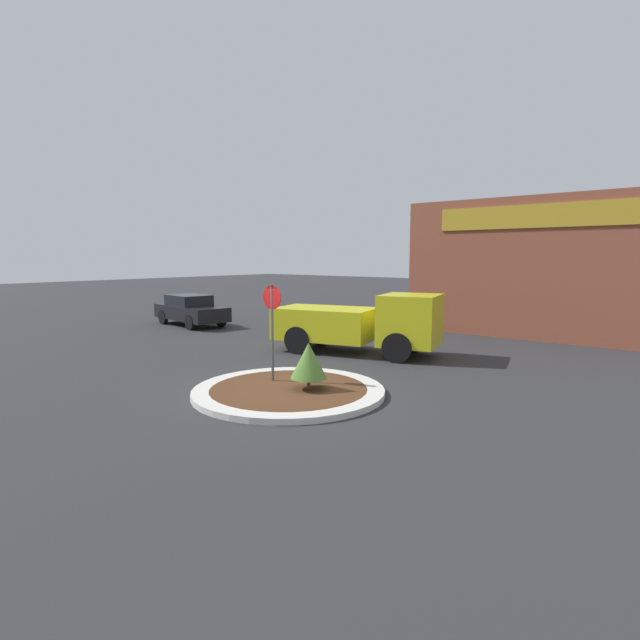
{
  "coord_description": "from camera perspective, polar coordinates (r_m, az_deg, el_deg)",
  "views": [
    {
      "loc": [
        7.94,
        -8.67,
        3.29
      ],
      "look_at": [
        -1.25,
        2.76,
        1.43
      ],
      "focal_mm": 28.0,
      "sensor_mm": 36.0,
      "label": 1
    }
  ],
  "objects": [
    {
      "name": "stop_sign",
      "position": [
        12.63,
        -5.49,
        0.2
      ],
      "size": [
        0.6,
        0.07,
        2.59
      ],
      "color": "#4C4C51",
      "rests_on": "ground_plane"
    },
    {
      "name": "storefront_building",
      "position": [
        24.04,
        24.72,
        5.49
      ],
      "size": [
        10.43,
        6.07,
        5.64
      ],
      "color": "brown",
      "rests_on": "ground_plane"
    },
    {
      "name": "ground_plane",
      "position": [
        12.21,
        -3.59,
        -8.41
      ],
      "size": [
        120.0,
        120.0,
        0.0
      ],
      "primitive_type": "plane",
      "color": "#2D2D30"
    },
    {
      "name": "traffic_island",
      "position": [
        12.19,
        -3.59,
        -8.08
      ],
      "size": [
        4.63,
        4.63,
        0.14
      ],
      "color": "beige",
      "rests_on": "ground_plane"
    },
    {
      "name": "utility_truck",
      "position": [
        16.97,
        4.66,
        -0.33
      ],
      "size": [
        5.91,
        3.3,
        2.07
      ],
      "rotation": [
        0.0,
        0.0,
        0.25
      ],
      "color": "gold",
      "rests_on": "ground_plane"
    },
    {
      "name": "island_shrub",
      "position": [
        11.9,
        -1.31,
        -4.65
      ],
      "size": [
        0.87,
        0.87,
        1.12
      ],
      "color": "brown",
      "rests_on": "traffic_island"
    },
    {
      "name": "parked_sedan_black",
      "position": [
        24.76,
        -14.55,
        1.13
      ],
      "size": [
        4.56,
        2.35,
        1.46
      ],
      "rotation": [
        0.0,
        0.0,
        -0.15
      ],
      "color": "black",
      "rests_on": "ground_plane"
    }
  ]
}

